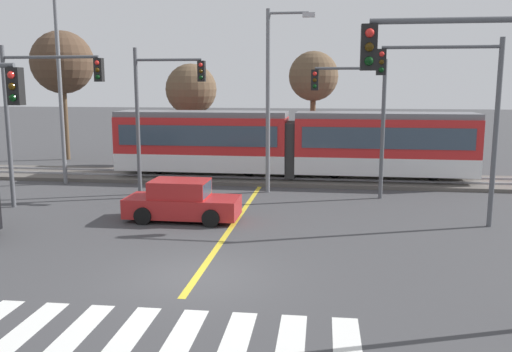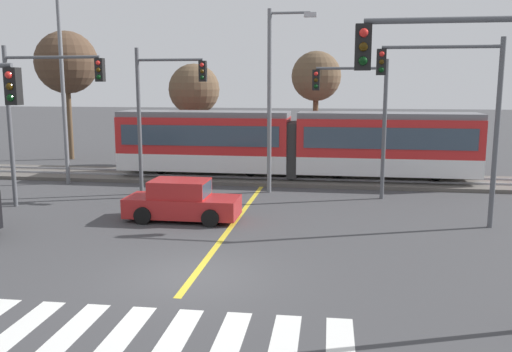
{
  "view_description": "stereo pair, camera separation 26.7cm",
  "coord_description": "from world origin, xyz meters",
  "px_view_note": "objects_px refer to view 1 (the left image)",
  "views": [
    {
      "loc": [
        3.43,
        -13.34,
        5.05
      ],
      "look_at": [
        0.66,
        6.66,
        1.6
      ],
      "focal_mm": 38.0,
      "sensor_mm": 36.0,
      "label": 1
    },
    {
      "loc": [
        3.7,
        -13.3,
        5.05
      ],
      "look_at": [
        0.66,
        6.66,
        1.6
      ],
      "focal_mm": 38.0,
      "sensor_mm": 36.0,
      "label": 2
    }
  ],
  "objects_px": {
    "sedan_crossing": "(182,202)",
    "street_lamp_centre": "(272,90)",
    "traffic_light_mid_left": "(38,102)",
    "traffic_light_far_right": "(359,108)",
    "traffic_light_far_left": "(159,101)",
    "bare_tree_east": "(313,77)",
    "traffic_light_near_right": "(486,116)",
    "light_rail_tram": "(291,142)",
    "street_lamp_west": "(62,77)",
    "bare_tree_west": "(191,90)",
    "bare_tree_far_west": "(62,63)",
    "traffic_light_mid_right": "(457,102)"
  },
  "relations": [
    {
      "from": "traffic_light_far_left",
      "to": "street_lamp_centre",
      "type": "height_order",
      "value": "street_lamp_centre"
    },
    {
      "from": "traffic_light_far_left",
      "to": "bare_tree_east",
      "type": "relative_size",
      "value": 0.96
    },
    {
      "from": "traffic_light_near_right",
      "to": "traffic_light_far_right",
      "type": "distance_m",
      "value": 13.08
    },
    {
      "from": "street_lamp_west",
      "to": "sedan_crossing",
      "type": "bearing_deg",
      "value": -39.47
    },
    {
      "from": "traffic_light_mid_right",
      "to": "light_rail_tram",
      "type": "bearing_deg",
      "value": 127.23
    },
    {
      "from": "traffic_light_mid_right",
      "to": "street_lamp_west",
      "type": "relative_size",
      "value": 0.68
    },
    {
      "from": "traffic_light_mid_left",
      "to": "traffic_light_far_right",
      "type": "distance_m",
      "value": 13.36
    },
    {
      "from": "sedan_crossing",
      "to": "bare_tree_west",
      "type": "relative_size",
      "value": 0.67
    },
    {
      "from": "traffic_light_mid_left",
      "to": "traffic_light_far_right",
      "type": "xyz_separation_m",
      "value": [
        12.78,
        3.86,
        -0.32
      ]
    },
    {
      "from": "light_rail_tram",
      "to": "street_lamp_west",
      "type": "xyz_separation_m",
      "value": [
        -11.2,
        -2.52,
        3.33
      ]
    },
    {
      "from": "traffic_light_mid_right",
      "to": "traffic_light_mid_left",
      "type": "distance_m",
      "value": 15.92
    },
    {
      "from": "traffic_light_mid_left",
      "to": "traffic_light_near_right",
      "type": "height_order",
      "value": "traffic_light_near_right"
    },
    {
      "from": "street_lamp_centre",
      "to": "traffic_light_mid_right",
      "type": "bearing_deg",
      "value": -36.13
    },
    {
      "from": "traffic_light_mid_right",
      "to": "traffic_light_near_right",
      "type": "xyz_separation_m",
      "value": [
        -1.28,
        -8.52,
        -0.02
      ]
    },
    {
      "from": "bare_tree_west",
      "to": "light_rail_tram",
      "type": "bearing_deg",
      "value": -35.51
    },
    {
      "from": "traffic_light_far_right",
      "to": "street_lamp_centre",
      "type": "distance_m",
      "value": 4.01
    },
    {
      "from": "light_rail_tram",
      "to": "street_lamp_centre",
      "type": "distance_m",
      "value": 4.27
    },
    {
      "from": "traffic_light_near_right",
      "to": "traffic_light_far_right",
      "type": "height_order",
      "value": "traffic_light_near_right"
    },
    {
      "from": "traffic_light_far_right",
      "to": "street_lamp_west",
      "type": "distance_m",
      "value": 14.56
    },
    {
      "from": "bare_tree_east",
      "to": "traffic_light_far_right",
      "type": "bearing_deg",
      "value": -73.85
    },
    {
      "from": "bare_tree_west",
      "to": "traffic_light_near_right",
      "type": "bearing_deg",
      "value": -61.68
    },
    {
      "from": "traffic_light_mid_left",
      "to": "traffic_light_far_left",
      "type": "xyz_separation_m",
      "value": [
        3.93,
        3.22,
        -0.05
      ]
    },
    {
      "from": "sedan_crossing",
      "to": "street_lamp_centre",
      "type": "distance_m",
      "value": 7.51
    },
    {
      "from": "sedan_crossing",
      "to": "bare_tree_east",
      "type": "distance_m",
      "value": 14.34
    },
    {
      "from": "light_rail_tram",
      "to": "bare_tree_far_west",
      "type": "bearing_deg",
      "value": 158.87
    },
    {
      "from": "traffic_light_mid_left",
      "to": "bare_tree_east",
      "type": "distance_m",
      "value": 15.75
    },
    {
      "from": "sedan_crossing",
      "to": "traffic_light_mid_right",
      "type": "xyz_separation_m",
      "value": [
        9.76,
        0.58,
        3.73
      ]
    },
    {
      "from": "traffic_light_mid_right",
      "to": "bare_tree_east",
      "type": "xyz_separation_m",
      "value": [
        -5.39,
        12.23,
        0.99
      ]
    },
    {
      "from": "traffic_light_far_left",
      "to": "street_lamp_west",
      "type": "bearing_deg",
      "value": 159.72
    },
    {
      "from": "traffic_light_near_right",
      "to": "bare_tree_west",
      "type": "relative_size",
      "value": 1.08
    },
    {
      "from": "traffic_light_mid_left",
      "to": "bare_tree_far_west",
      "type": "relative_size",
      "value": 0.77
    },
    {
      "from": "sedan_crossing",
      "to": "traffic_light_near_right",
      "type": "relative_size",
      "value": 0.62
    },
    {
      "from": "street_lamp_centre",
      "to": "bare_tree_far_west",
      "type": "bearing_deg",
      "value": 148.14
    },
    {
      "from": "traffic_light_mid_left",
      "to": "traffic_light_far_right",
      "type": "bearing_deg",
      "value": 16.8
    },
    {
      "from": "bare_tree_far_west",
      "to": "street_lamp_centre",
      "type": "bearing_deg",
      "value": -31.86
    },
    {
      "from": "street_lamp_centre",
      "to": "traffic_light_mid_left",
      "type": "bearing_deg",
      "value": -152.92
    },
    {
      "from": "sedan_crossing",
      "to": "traffic_light_near_right",
      "type": "distance_m",
      "value": 12.19
    },
    {
      "from": "traffic_light_mid_right",
      "to": "traffic_light_far_right",
      "type": "distance_m",
      "value": 5.43
    },
    {
      "from": "bare_tree_east",
      "to": "traffic_light_mid_left",
      "type": "bearing_deg",
      "value": -132.03
    },
    {
      "from": "traffic_light_far_left",
      "to": "bare_tree_west",
      "type": "bearing_deg",
      "value": 95.62
    },
    {
      "from": "traffic_light_mid_right",
      "to": "bare_tree_far_west",
      "type": "relative_size",
      "value": 0.78
    },
    {
      "from": "traffic_light_far_left",
      "to": "bare_tree_west",
      "type": "xyz_separation_m",
      "value": [
        -0.91,
        9.25,
        0.39
      ]
    },
    {
      "from": "traffic_light_far_left",
      "to": "traffic_light_far_right",
      "type": "height_order",
      "value": "traffic_light_far_left"
    },
    {
      "from": "street_lamp_west",
      "to": "bare_tree_east",
      "type": "xyz_separation_m",
      "value": [
        12.16,
        6.4,
        0.04
      ]
    },
    {
      "from": "light_rail_tram",
      "to": "bare_tree_east",
      "type": "relative_size",
      "value": 2.68
    },
    {
      "from": "bare_tree_far_west",
      "to": "traffic_light_mid_left",
      "type": "bearing_deg",
      "value": -66.61
    },
    {
      "from": "light_rail_tram",
      "to": "traffic_light_far_right",
      "type": "relative_size",
      "value": 3.04
    },
    {
      "from": "light_rail_tram",
      "to": "traffic_light_near_right",
      "type": "xyz_separation_m",
      "value": [
        5.07,
        -16.87,
        2.36
      ]
    },
    {
      "from": "street_lamp_centre",
      "to": "bare_tree_east",
      "type": "height_order",
      "value": "street_lamp_centre"
    },
    {
      "from": "traffic_light_mid_left",
      "to": "traffic_light_far_left",
      "type": "relative_size",
      "value": 0.99
    }
  ]
}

